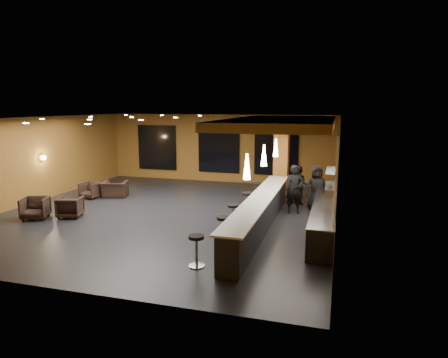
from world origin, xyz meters
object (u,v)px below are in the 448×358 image
(staff_b, at_px, (299,186))
(armchair_c, at_px, (91,190))
(bar_stool_3, at_px, (247,200))
(pendant_0, at_px, (247,167))
(staff_c, at_px, (316,188))
(column, at_px, (281,158))
(staff_a, at_px, (294,189))
(pendant_2, at_px, (276,148))
(bar_stool_0, at_px, (196,247))
(bar_stool_4, at_px, (256,190))
(bar_counter, at_px, (260,214))
(bar_stool_2, at_px, (233,212))
(armchair_a, at_px, (35,208))
(pendant_1, at_px, (264,155))
(prep_counter, at_px, (324,217))
(bar_stool_1, at_px, (223,226))
(armchair_b, at_px, (70,207))
(armchair_d, at_px, (115,189))

(staff_b, xyz_separation_m, armchair_c, (-8.76, -1.27, -0.45))
(bar_stool_3, bearing_deg, pendant_0, -77.58)
(staff_c, relative_size, armchair_c, 2.28)
(column, xyz_separation_m, staff_a, (0.85, -2.33, -0.85))
(pendant_2, xyz_separation_m, bar_stool_3, (-0.79, -1.41, -1.82))
(staff_a, relative_size, bar_stool_3, 2.19)
(pendant_0, xyz_separation_m, staff_b, (0.88, 5.55, -1.56))
(pendant_2, height_order, bar_stool_0, pendant_2)
(staff_b, distance_m, bar_stool_4, 1.73)
(bar_counter, xyz_separation_m, armchair_c, (-7.88, 2.28, -0.15))
(staff_a, height_order, bar_stool_2, staff_a)
(bar_stool_4, bearing_deg, staff_a, -33.50)
(staff_a, bearing_deg, bar_stool_0, -121.33)
(armchair_a, relative_size, bar_stool_2, 1.17)
(pendant_1, xyz_separation_m, armchair_a, (-7.86, -1.54, -1.96))
(pendant_1, distance_m, bar_stool_2, 2.15)
(prep_counter, xyz_separation_m, bar_stool_2, (-2.93, -0.46, 0.04))
(armchair_c, xyz_separation_m, bar_stool_1, (7.13, -3.97, 0.17))
(armchair_c, bearing_deg, armchair_a, -82.99)
(staff_c, height_order, armchair_c, staff_c)
(bar_counter, distance_m, armchair_b, 6.84)
(column, height_order, bar_stool_3, column)
(bar_stool_1, distance_m, bar_stool_3, 3.28)
(column, height_order, bar_stool_4, column)
(prep_counter, bearing_deg, bar_stool_4, 134.53)
(pendant_0, bearing_deg, staff_a, 78.79)
(pendant_2, height_order, armchair_c, pendant_2)
(bar_counter, bearing_deg, armchair_b, -175.74)
(pendant_1, distance_m, staff_b, 3.54)
(bar_counter, height_order, staff_c, staff_c)
(bar_counter, relative_size, column, 2.29)
(armchair_c, height_order, bar_stool_3, bar_stool_3)
(bar_counter, height_order, armchair_d, bar_counter)
(armchair_b, bearing_deg, column, -160.24)
(column, xyz_separation_m, armchair_c, (-7.88, -2.32, -1.40))
(pendant_2, height_order, bar_stool_3, pendant_2)
(column, relative_size, bar_stool_1, 4.31)
(staff_c, xyz_separation_m, bar_stool_1, (-2.35, -4.59, -0.35))
(column, distance_m, staff_a, 2.62)
(pendant_1, xyz_separation_m, bar_stool_2, (-0.93, -0.46, -1.88))
(staff_c, height_order, bar_stool_4, staff_c)
(pendant_1, xyz_separation_m, staff_a, (0.85, 1.77, -1.45))
(staff_b, height_order, armchair_d, staff_b)
(prep_counter, distance_m, armchair_a, 9.98)
(armchair_a, xyz_separation_m, bar_stool_4, (7.04, 4.41, 0.15))
(bar_counter, bearing_deg, bar_stool_4, 103.71)
(pendant_0, bearing_deg, armchair_d, 145.67)
(prep_counter, height_order, armchair_a, prep_counter)
(staff_a, distance_m, armchair_a, 9.33)
(armchair_a, distance_m, bar_stool_1, 7.15)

